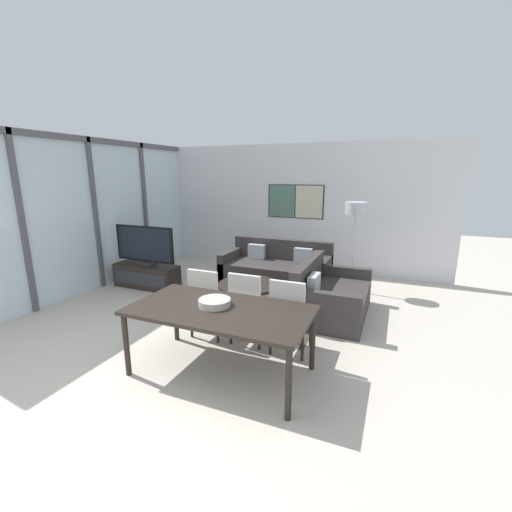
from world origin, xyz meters
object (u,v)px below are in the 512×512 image
at_px(television, 145,245).
at_px(fruit_bowl, 215,302).
at_px(dining_chair_centre, 248,305).
at_px(floor_lamp, 356,214).
at_px(tv_console, 147,276).
at_px(dining_table, 220,314).
at_px(sofa_main, 277,269).
at_px(dining_chair_right, 290,313).
at_px(sofa_side, 328,297).
at_px(coffee_table, 249,289).
at_px(dining_chair_left, 208,299).

distance_m(television, fruit_bowl, 3.30).
xyz_separation_m(dining_chair_centre, floor_lamp, (0.96, 2.61, 0.91)).
xyz_separation_m(tv_console, television, (0.00, 0.00, 0.60)).
relative_size(tv_console, floor_lamp, 0.78).
relative_size(dining_table, dining_chair_centre, 2.03).
bearing_deg(sofa_main, dining_chair_right, -67.58).
height_order(dining_table, dining_chair_centre, dining_chair_centre).
bearing_deg(dining_table, tv_console, 143.33).
distance_m(sofa_main, fruit_bowl, 3.32).
bearing_deg(sofa_side, tv_console, 90.86).
distance_m(tv_console, floor_lamp, 4.10).
xyz_separation_m(tv_console, dining_table, (2.73, -2.03, 0.46)).
xyz_separation_m(coffee_table, floor_lamp, (1.47, 1.45, 1.15)).
height_order(dining_chair_left, fruit_bowl, dining_chair_left).
bearing_deg(tv_console, fruit_bowl, -36.97).
xyz_separation_m(tv_console, sofa_main, (2.22, 1.26, 0.04)).
relative_size(dining_chair_centre, fruit_bowl, 2.73).
bearing_deg(dining_table, television, 143.32).
bearing_deg(dining_chair_centre, dining_chair_left, -175.94).
xyz_separation_m(television, dining_chair_centre, (2.73, -1.29, -0.30)).
xyz_separation_m(coffee_table, dining_chair_centre, (0.51, -1.16, 0.23)).
xyz_separation_m(dining_table, dining_chair_centre, (-0.00, 0.74, -0.16)).
relative_size(tv_console, sofa_side, 0.82).
distance_m(sofa_side, dining_table, 2.26).
height_order(tv_console, coffee_table, tv_console).
relative_size(television, sofa_main, 0.62).
xyz_separation_m(tv_console, coffee_table, (2.22, -0.14, 0.07)).
xyz_separation_m(television, sofa_main, (2.22, 1.26, -0.56)).
distance_m(sofa_side, dining_chair_right, 1.44).
distance_m(sofa_main, dining_chair_left, 2.61).
bearing_deg(sofa_main, sofa_side, -43.62).
height_order(sofa_side, fruit_bowl, sofa_side).
distance_m(dining_table, dining_chair_centre, 0.76).
bearing_deg(coffee_table, tv_console, 176.51).
bearing_deg(sofa_main, dining_chair_centre, -78.72).
relative_size(dining_chair_left, dining_chair_centre, 1.00).
bearing_deg(television, sofa_main, 29.63).
bearing_deg(coffee_table, sofa_side, 8.42).
relative_size(dining_table, floor_lamp, 1.17).
bearing_deg(fruit_bowl, coffee_table, 102.76).
bearing_deg(fruit_bowl, dining_chair_centre, 82.56).
bearing_deg(sofa_side, dining_chair_centre, 150.54).
bearing_deg(dining_chair_centre, sofa_main, 101.28).
xyz_separation_m(tv_console, dining_chair_right, (3.30, -1.35, 0.30)).
distance_m(dining_chair_left, floor_lamp, 3.19).
relative_size(sofa_main, dining_chair_centre, 2.19).
height_order(dining_chair_right, fruit_bowl, dining_chair_right).
distance_m(dining_table, fruit_bowl, 0.15).
height_order(television, dining_chair_left, television).
height_order(television, floor_lamp, floor_lamp).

